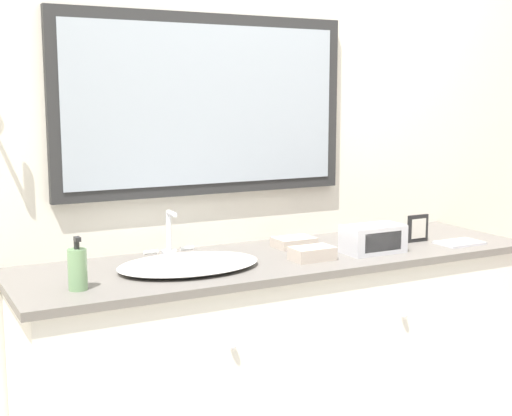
{
  "coord_description": "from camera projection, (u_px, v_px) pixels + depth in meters",
  "views": [
    {
      "loc": [
        -1.4,
        -2.06,
        1.53
      ],
      "look_at": [
        -0.13,
        0.35,
        1.1
      ],
      "focal_mm": 50.0,
      "sensor_mm": 36.0,
      "label": 1
    }
  ],
  "objects": [
    {
      "name": "wall_back",
      "position": [
        244.0,
        153.0,
        3.07
      ],
      "size": [
        8.0,
        0.18,
        2.55
      ],
      "color": "silver",
      "rests_on": "ground_plane"
    },
    {
      "name": "vanity_counter",
      "position": [
        283.0,
        362.0,
        2.91
      ],
      "size": [
        2.14,
        0.62,
        0.9
      ],
      "color": "silver",
      "rests_on": "ground_plane"
    },
    {
      "name": "sink_basin",
      "position": [
        188.0,
        263.0,
        2.62
      ],
      "size": [
        0.54,
        0.41,
        0.19
      ],
      "color": "white",
      "rests_on": "vanity_counter"
    },
    {
      "name": "soap_bottle",
      "position": [
        78.0,
        268.0,
        2.32
      ],
      "size": [
        0.06,
        0.06,
        0.18
      ],
      "color": "#709966",
      "rests_on": "vanity_counter"
    },
    {
      "name": "appliance_box",
      "position": [
        373.0,
        239.0,
        2.88
      ],
      "size": [
        0.25,
        0.14,
        0.11
      ],
      "color": "#BCBCC1",
      "rests_on": "vanity_counter"
    },
    {
      "name": "picture_frame",
      "position": [
        418.0,
        228.0,
        3.1
      ],
      "size": [
        0.11,
        0.01,
        0.12
      ],
      "color": "black",
      "rests_on": "vanity_counter"
    },
    {
      "name": "hand_towel_near_sink",
      "position": [
        312.0,
        253.0,
        2.76
      ],
      "size": [
        0.16,
        0.1,
        0.05
      ],
      "color": "#B7A899",
      "rests_on": "vanity_counter"
    },
    {
      "name": "hand_towel_far_corner",
      "position": [
        294.0,
        242.0,
        2.99
      ],
      "size": [
        0.17,
        0.12,
        0.04
      ],
      "color": "#B7A899",
      "rests_on": "vanity_counter"
    },
    {
      "name": "metal_tray",
      "position": [
        460.0,
        243.0,
        3.06
      ],
      "size": [
        0.19,
        0.13,
        0.01
      ],
      "color": "silver",
      "rests_on": "vanity_counter"
    }
  ]
}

